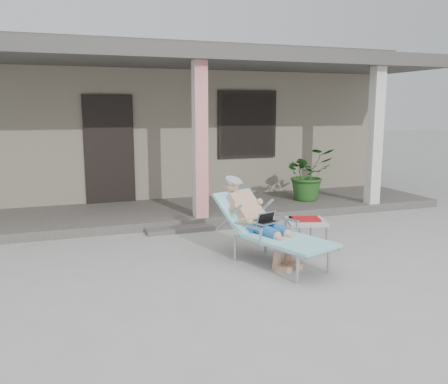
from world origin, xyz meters
name	(u,v)px	position (x,y,z in m)	size (l,w,h in m)	color
ground	(248,263)	(0.00, 0.00, 0.00)	(60.00, 60.00, 0.00)	#9E9E99
house	(150,121)	(0.00, 6.50, 1.67)	(10.40, 5.40, 3.30)	gray
porch_deck	(188,211)	(0.00, 3.00, 0.07)	(10.00, 2.00, 0.15)	#605B56
porch_overhang	(187,63)	(0.00, 2.95, 2.79)	(10.00, 2.30, 2.85)	silver
porch_step	(206,227)	(0.00, 1.85, 0.04)	(2.00, 0.30, 0.07)	#605B56
lounger	(264,209)	(0.22, 0.02, 0.70)	(1.21, 1.81, 1.14)	#B7B7BC
side_table	(306,223)	(0.97, 0.25, 0.40)	(0.65, 0.65, 0.48)	#B7B6B2
potted_palm	(308,174)	(2.49, 2.89, 0.68)	(0.96, 0.83, 1.07)	#26591E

